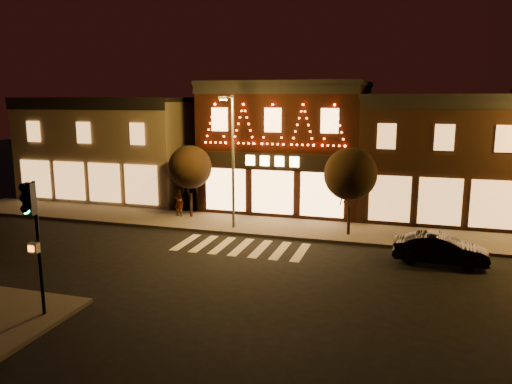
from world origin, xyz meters
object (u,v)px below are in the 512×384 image
at_px(dark_sedan, 440,249).
at_px(streetlamp_mid, 232,152).
at_px(pedestrian, 179,202).
at_px(traffic_signal_near, 33,223).

bearing_deg(dark_sedan, streetlamp_mid, 78.71).
bearing_deg(pedestrian, traffic_signal_near, 107.28).
height_order(traffic_signal_near, dark_sedan, traffic_signal_near).
distance_m(traffic_signal_near, dark_sedan, 16.67).
bearing_deg(dark_sedan, traffic_signal_near, 129.36).
bearing_deg(traffic_signal_near, pedestrian, 90.03).
xyz_separation_m(traffic_signal_near, dark_sedan, (13.09, 9.97, -2.68)).
bearing_deg(traffic_signal_near, dark_sedan, 30.43).
xyz_separation_m(streetlamp_mid, dark_sedan, (10.73, -2.55, -3.75)).
xyz_separation_m(traffic_signal_near, pedestrian, (-1.74, 14.35, -2.35)).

